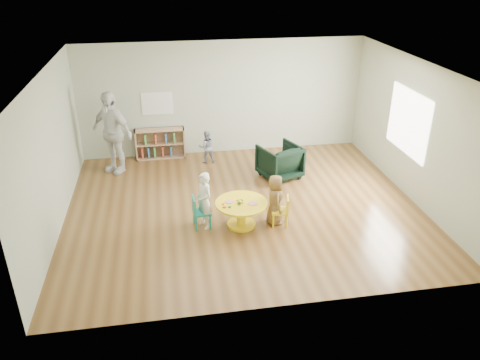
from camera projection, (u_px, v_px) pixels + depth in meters
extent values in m
plane|color=brown|center=(244.00, 207.00, 9.47)|extent=(7.00, 7.00, 0.00)
cube|color=silver|center=(244.00, 71.00, 8.26)|extent=(7.00, 6.00, 0.10)
cube|color=#A1AB92|center=(223.00, 98.00, 11.51)|extent=(7.00, 0.10, 2.80)
cube|color=#A1AB92|center=(283.00, 224.00, 6.20)|extent=(7.00, 0.10, 2.80)
cube|color=#A1AB92|center=(51.00, 154.00, 8.33)|extent=(0.10, 6.00, 2.80)
cube|color=#A1AB92|center=(415.00, 132.00, 9.38)|extent=(0.10, 6.00, 2.80)
cube|color=white|center=(408.00, 122.00, 9.60)|extent=(0.02, 1.60, 1.30)
cylinder|color=yellow|center=(241.00, 215.00, 8.74)|extent=(0.17, 0.17, 0.44)
cylinder|color=yellow|center=(241.00, 224.00, 8.83)|extent=(0.54, 0.54, 0.04)
cylinder|color=yellow|center=(241.00, 203.00, 8.63)|extent=(0.98, 0.98, 0.04)
cylinder|color=pink|center=(229.00, 202.00, 8.63)|extent=(0.15, 0.15, 0.02)
cylinder|color=pink|center=(253.00, 203.00, 8.57)|extent=(0.17, 0.17, 0.02)
cylinder|color=yellow|center=(240.00, 202.00, 8.59)|extent=(0.09, 0.13, 0.04)
cylinder|color=#136F22|center=(239.00, 204.00, 8.52)|extent=(0.04, 0.05, 0.02)
cylinder|color=#136F22|center=(242.00, 200.00, 8.66)|extent=(0.04, 0.05, 0.02)
cube|color=red|center=(238.00, 200.00, 8.67)|extent=(0.06, 0.06, 0.02)
cube|color=orange|center=(238.00, 204.00, 8.56)|extent=(0.05, 0.06, 0.02)
cube|color=blue|center=(239.00, 204.00, 8.56)|extent=(0.06, 0.06, 0.02)
cube|color=#136F22|center=(230.00, 207.00, 8.45)|extent=(0.06, 0.06, 0.02)
cube|color=red|center=(224.00, 207.00, 8.44)|extent=(0.06, 0.07, 0.02)
cube|color=orange|center=(223.00, 204.00, 8.56)|extent=(0.05, 0.06, 0.02)
cube|color=#1A917B|center=(202.00, 212.00, 8.67)|extent=(0.35, 0.35, 0.04)
cube|color=#1A917B|center=(194.00, 205.00, 8.57)|extent=(0.05, 0.33, 0.29)
cylinder|color=#1A917B|center=(194.00, 217.00, 8.84)|extent=(0.04, 0.04, 0.29)
cylinder|color=#1A917B|center=(196.00, 224.00, 8.60)|extent=(0.04, 0.04, 0.29)
cylinder|color=#1A917B|center=(208.00, 215.00, 8.89)|extent=(0.04, 0.04, 0.29)
cylinder|color=#1A917B|center=(210.00, 222.00, 8.66)|extent=(0.04, 0.04, 0.29)
cube|color=yellow|center=(280.00, 211.00, 8.74)|extent=(0.37, 0.37, 0.04)
cube|color=yellow|center=(288.00, 204.00, 8.66)|extent=(0.10, 0.31, 0.27)
cylinder|color=yellow|center=(287.00, 222.00, 8.69)|extent=(0.04, 0.04, 0.27)
cylinder|color=yellow|center=(286.00, 215.00, 8.91)|extent=(0.04, 0.04, 0.27)
cylinder|color=yellow|center=(273.00, 221.00, 8.70)|extent=(0.04, 0.04, 0.27)
cylinder|color=yellow|center=(273.00, 214.00, 8.92)|extent=(0.04, 0.04, 0.27)
cube|color=#A77C5D|center=(136.00, 145.00, 11.49)|extent=(0.03, 0.30, 0.75)
cube|color=#A77C5D|center=(184.00, 142.00, 11.66)|extent=(0.03, 0.30, 0.75)
cube|color=#A77C5D|center=(161.00, 157.00, 11.73)|extent=(1.20, 0.30, 0.03)
cube|color=#A77C5D|center=(159.00, 130.00, 11.41)|extent=(1.20, 0.30, 0.03)
cube|color=#A77C5D|center=(160.00, 143.00, 11.57)|extent=(1.14, 0.28, 0.03)
cube|color=#A77C5D|center=(160.00, 141.00, 11.70)|extent=(1.20, 0.02, 0.75)
cube|color=#D75239|center=(143.00, 152.00, 11.57)|extent=(0.04, 0.18, 0.26)
cube|color=#357ABA|center=(149.00, 152.00, 11.60)|extent=(0.04, 0.18, 0.26)
cube|color=#58B855|center=(155.00, 151.00, 11.62)|extent=(0.04, 0.18, 0.26)
cube|color=#D75239|center=(163.00, 151.00, 11.65)|extent=(0.04, 0.18, 0.26)
cube|color=#357ABA|center=(171.00, 150.00, 11.68)|extent=(0.04, 0.18, 0.26)
cube|color=#58B855|center=(145.00, 139.00, 11.44)|extent=(0.04, 0.18, 0.26)
cube|color=#D75239|center=(156.00, 138.00, 11.47)|extent=(0.04, 0.18, 0.26)
cube|color=#357ABA|center=(166.00, 138.00, 11.51)|extent=(0.04, 0.18, 0.26)
cube|color=#58B855|center=(174.00, 137.00, 11.54)|extent=(0.04, 0.18, 0.26)
cube|color=white|center=(157.00, 104.00, 11.28)|extent=(0.74, 0.01, 0.54)
cube|color=#FF6635|center=(157.00, 104.00, 11.28)|extent=(0.70, 0.00, 0.50)
imported|color=black|center=(280.00, 161.00, 10.56)|extent=(1.07, 1.09, 0.77)
imported|color=white|center=(204.00, 201.00, 8.55)|extent=(0.41, 0.47, 1.10)
imported|color=#C99016|center=(275.00, 200.00, 8.70)|extent=(0.32, 0.48, 0.99)
imported|color=#1B2744|center=(207.00, 147.00, 11.30)|extent=(0.41, 0.33, 0.80)
imported|color=silver|center=(112.00, 132.00, 10.62)|extent=(1.17, 1.06, 1.91)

